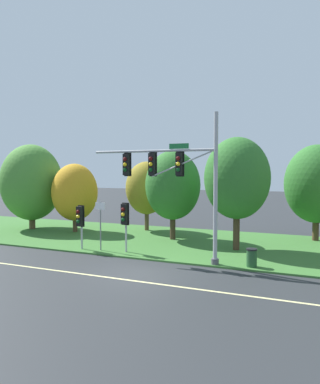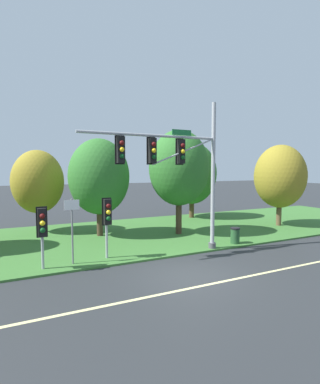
{
  "view_description": "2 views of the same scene",
  "coord_description": "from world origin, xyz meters",
  "px_view_note": "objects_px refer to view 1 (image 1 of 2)",
  "views": [
    {
      "loc": [
        8.22,
        -15.92,
        4.93
      ],
      "look_at": [
        -0.76,
        4.51,
        3.7
      ],
      "focal_mm": 35.0,
      "sensor_mm": 36.0,
      "label": 1
    },
    {
      "loc": [
        -6.61,
        -10.41,
        4.43
      ],
      "look_at": [
        0.1,
        3.18,
        3.27
      ],
      "focal_mm": 28.0,
      "sensor_mm": 36.0,
      "label": 2
    }
  ],
  "objects_px": {
    "tree_left_of_mast": "(75,192)",
    "tree_behind_signpost": "(147,188)",
    "pedestrian_signal_near_kerb": "(80,218)",
    "traffic_signal_mast": "(176,174)",
    "pedestrian_signal_further_along": "(125,217)",
    "tree_nearest_road": "(31,183)",
    "trash_bin": "(252,257)",
    "tree_right_far": "(317,184)",
    "tree_tall_centre": "(237,178)",
    "tree_mid_verge": "(173,185)",
    "route_sign_post": "(100,220)"
  },
  "relations": [
    {
      "from": "traffic_signal_mast",
      "to": "trash_bin",
      "type": "height_order",
      "value": "traffic_signal_mast"
    },
    {
      "from": "pedestrian_signal_further_along",
      "to": "trash_bin",
      "type": "relative_size",
      "value": 3.19
    },
    {
      "from": "tree_left_of_mast",
      "to": "pedestrian_signal_further_along",
      "type": "bearing_deg",
      "value": -34.81
    },
    {
      "from": "pedestrian_signal_further_along",
      "to": "tree_tall_centre",
      "type": "height_order",
      "value": "tree_tall_centre"
    },
    {
      "from": "tree_nearest_road",
      "to": "tree_right_far",
      "type": "distance_m",
      "value": 22.37
    },
    {
      "from": "traffic_signal_mast",
      "to": "pedestrian_signal_near_kerb",
      "type": "relative_size",
      "value": 2.87
    },
    {
      "from": "tree_nearest_road",
      "to": "tree_tall_centre",
      "type": "xyz_separation_m",
      "value": [
        17.63,
        -1.57,
        0.5
      ]
    },
    {
      "from": "traffic_signal_mast",
      "to": "tree_right_far",
      "type": "bearing_deg",
      "value": 54.19
    },
    {
      "from": "tree_left_of_mast",
      "to": "tree_right_far",
      "type": "relative_size",
      "value": 0.81
    },
    {
      "from": "tree_tall_centre",
      "to": "traffic_signal_mast",
      "type": "bearing_deg",
      "value": -120.44
    },
    {
      "from": "tree_nearest_road",
      "to": "tree_left_of_mast",
      "type": "bearing_deg",
      "value": 1.86
    },
    {
      "from": "tree_nearest_road",
      "to": "tree_right_far",
      "type": "xyz_separation_m",
      "value": [
        22.05,
        3.79,
        0.06
      ]
    },
    {
      "from": "pedestrian_signal_further_along",
      "to": "pedestrian_signal_near_kerb",
      "type": "bearing_deg",
      "value": -173.35
    },
    {
      "from": "tree_right_far",
      "to": "trash_bin",
      "type": "xyz_separation_m",
      "value": [
        -2.8,
        -9.16,
        -3.48
      ]
    },
    {
      "from": "tree_behind_signpost",
      "to": "tree_mid_verge",
      "type": "xyz_separation_m",
      "value": [
        3.48,
        -2.95,
        0.37
      ]
    },
    {
      "from": "pedestrian_signal_further_along",
      "to": "tree_nearest_road",
      "type": "bearing_deg",
      "value": 156.82
    },
    {
      "from": "pedestrian_signal_further_along",
      "to": "trash_bin",
      "type": "xyz_separation_m",
      "value": [
        7.54,
        -0.36,
        -1.66
      ]
    },
    {
      "from": "tree_left_of_mast",
      "to": "tree_tall_centre",
      "type": "distance_m",
      "value": 13.5
    },
    {
      "from": "pedestrian_signal_further_along",
      "to": "tree_left_of_mast",
      "type": "xyz_separation_m",
      "value": [
        -7.41,
        5.15,
        1.04
      ]
    },
    {
      "from": "tree_left_of_mast",
      "to": "tree_behind_signpost",
      "type": "bearing_deg",
      "value": 31.34
    },
    {
      "from": "tree_mid_verge",
      "to": "pedestrian_signal_further_along",
      "type": "bearing_deg",
      "value": -100.86
    },
    {
      "from": "tree_mid_verge",
      "to": "tree_tall_centre",
      "type": "height_order",
      "value": "tree_tall_centre"
    },
    {
      "from": "pedestrian_signal_near_kerb",
      "to": "route_sign_post",
      "type": "bearing_deg",
      "value": 12.79
    },
    {
      "from": "pedestrian_signal_further_along",
      "to": "tree_nearest_road",
      "type": "height_order",
      "value": "tree_nearest_road"
    },
    {
      "from": "tree_mid_verge",
      "to": "route_sign_post",
      "type": "bearing_deg",
      "value": -116.84
    },
    {
      "from": "traffic_signal_mast",
      "to": "tree_nearest_road",
      "type": "xyz_separation_m",
      "value": [
        -15.23,
        5.65,
        -0.77
      ]
    },
    {
      "from": "tree_left_of_mast",
      "to": "pedestrian_signal_near_kerb",
      "type": "bearing_deg",
      "value": -50.98
    },
    {
      "from": "traffic_signal_mast",
      "to": "route_sign_post",
      "type": "height_order",
      "value": "traffic_signal_mast"
    },
    {
      "from": "route_sign_post",
      "to": "tree_right_far",
      "type": "relative_size",
      "value": 0.45
    },
    {
      "from": "tree_behind_signpost",
      "to": "tree_left_of_mast",
      "type": "bearing_deg",
      "value": -148.66
    },
    {
      "from": "tree_behind_signpost",
      "to": "pedestrian_signal_further_along",
      "type": "bearing_deg",
      "value": -73.11
    },
    {
      "from": "tree_tall_centre",
      "to": "trash_bin",
      "type": "bearing_deg",
      "value": -67.07
    },
    {
      "from": "route_sign_post",
      "to": "tree_mid_verge",
      "type": "relative_size",
      "value": 0.48
    },
    {
      "from": "tree_behind_signpost",
      "to": "tree_tall_centre",
      "type": "bearing_deg",
      "value": -29.28
    },
    {
      "from": "tree_mid_verge",
      "to": "trash_bin",
      "type": "relative_size",
      "value": 6.77
    },
    {
      "from": "traffic_signal_mast",
      "to": "trash_bin",
      "type": "xyz_separation_m",
      "value": [
        4.01,
        0.28,
        -4.2
      ]
    },
    {
      "from": "traffic_signal_mast",
      "to": "tree_right_far",
      "type": "relative_size",
      "value": 1.17
    },
    {
      "from": "tree_nearest_road",
      "to": "tree_tall_centre",
      "type": "relative_size",
      "value": 1.02
    },
    {
      "from": "tree_nearest_road",
      "to": "trash_bin",
      "type": "distance_m",
      "value": 20.27
    },
    {
      "from": "pedestrian_signal_further_along",
      "to": "tree_behind_signpost",
      "type": "bearing_deg",
      "value": 106.89
    },
    {
      "from": "pedestrian_signal_near_kerb",
      "to": "traffic_signal_mast",
      "type": "bearing_deg",
      "value": -2.61
    },
    {
      "from": "route_sign_post",
      "to": "tree_mid_verge",
      "type": "height_order",
      "value": "tree_mid_verge"
    },
    {
      "from": "tree_mid_verge",
      "to": "tree_right_far",
      "type": "height_order",
      "value": "tree_right_far"
    },
    {
      "from": "pedestrian_signal_near_kerb",
      "to": "tree_left_of_mast",
      "type": "xyz_separation_m",
      "value": [
        -4.45,
        5.5,
        1.23
      ]
    },
    {
      "from": "pedestrian_signal_further_along",
      "to": "tree_left_of_mast",
      "type": "height_order",
      "value": "tree_left_of_mast"
    },
    {
      "from": "trash_bin",
      "to": "route_sign_post",
      "type": "bearing_deg",
      "value": 178.07
    },
    {
      "from": "traffic_signal_mast",
      "to": "trash_bin",
      "type": "relative_size",
      "value": 8.46
    },
    {
      "from": "traffic_signal_mast",
      "to": "tree_mid_verge",
      "type": "relative_size",
      "value": 1.25
    },
    {
      "from": "tree_mid_verge",
      "to": "tree_behind_signpost",
      "type": "bearing_deg",
      "value": 139.7
    },
    {
      "from": "tree_right_far",
      "to": "traffic_signal_mast",
      "type": "bearing_deg",
      "value": -125.81
    }
  ]
}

